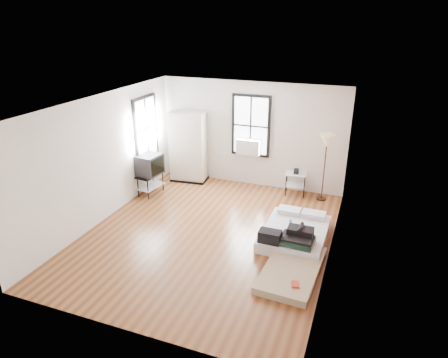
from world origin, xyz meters
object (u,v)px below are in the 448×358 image
at_px(floor_lamp, 327,144).
at_px(mattress_main, 294,232).
at_px(mattress_bare, 293,263).
at_px(side_table, 296,177).
at_px(wardrobe, 189,147).
at_px(tv_stand, 149,166).

bearing_deg(floor_lamp, mattress_main, -96.91).
bearing_deg(mattress_bare, side_table, 104.09).
distance_m(wardrobe, floor_lamp, 3.72).
bearing_deg(tv_stand, side_table, 27.21).
relative_size(mattress_main, mattress_bare, 0.96).
relative_size(mattress_main, side_table, 2.49).
relative_size(mattress_bare, floor_lamp, 1.06).
height_order(side_table, tv_stand, tv_stand).
bearing_deg(wardrobe, tv_stand, -119.70).
bearing_deg(wardrobe, mattress_main, -38.26).
relative_size(mattress_bare, wardrobe, 0.93).
bearing_deg(mattress_bare, tv_stand, 157.59).
height_order(wardrobe, floor_lamp, wardrobe).
xyz_separation_m(wardrobe, side_table, (2.99, 0.07, -0.50)).
height_order(wardrobe, side_table, wardrobe).
xyz_separation_m(mattress_main, floor_lamp, (0.26, 2.18, 1.31)).
distance_m(mattress_bare, wardrobe, 4.91).
xyz_separation_m(side_table, tv_stand, (-3.53, -1.28, 0.30)).
height_order(mattress_main, floor_lamp, floor_lamp).
bearing_deg(mattress_bare, floor_lamp, 92.06).
relative_size(side_table, floor_lamp, 0.41).
xyz_separation_m(mattress_main, mattress_bare, (0.19, -1.03, -0.04)).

